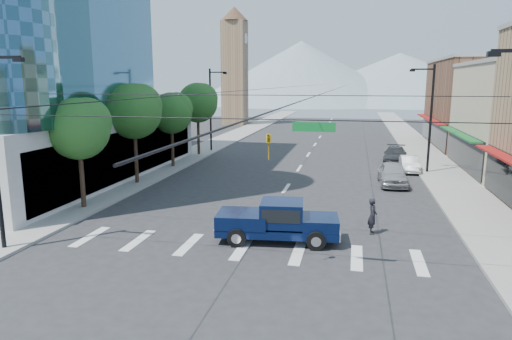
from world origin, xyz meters
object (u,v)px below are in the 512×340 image
object	(u,v)px
pickup_truck	(277,220)
parked_car_far	(395,155)
pedestrian	(372,216)
parked_car_near	(393,174)
parked_car_mid	(409,164)

from	to	relation	value
pickup_truck	parked_car_far	size ratio (longest dim) A/B	1.18
pedestrian	parked_car_near	bearing A→B (deg)	-10.88
pickup_truck	parked_car_mid	bearing A→B (deg)	61.53
parked_car_near	parked_car_far	bearing A→B (deg)	83.03
pedestrian	parked_car_far	world-z (taller)	pedestrian
pickup_truck	parked_car_far	xyz separation A→B (m)	(7.36, 23.94, -0.29)
pedestrian	parked_car_far	size ratio (longest dim) A/B	0.36
pedestrian	parked_car_near	world-z (taller)	pedestrian
pickup_truck	parked_car_mid	world-z (taller)	pickup_truck
pickup_truck	parked_car_mid	distance (m)	21.26
pickup_truck	parked_car_far	bearing A→B (deg)	67.12
parked_car_near	parked_car_mid	world-z (taller)	parked_car_near
parked_car_mid	pedestrian	bearing A→B (deg)	-101.87
parked_car_near	parked_car_mid	size ratio (longest dim) A/B	1.22
pickup_truck	pedestrian	size ratio (longest dim) A/B	3.29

